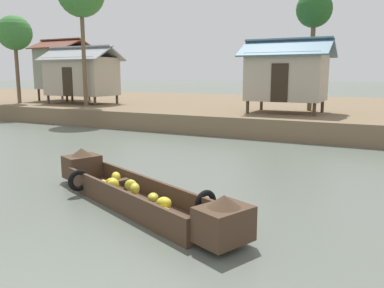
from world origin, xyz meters
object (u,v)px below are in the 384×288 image
stilt_house_mid_right (287,76)px  palm_tree_mid (15,34)px  stilt_house_mid_left (82,75)px  banana_boat (136,193)px  palm_tree_far (314,12)px  stilt_house_left (63,67)px

stilt_house_mid_right → palm_tree_mid: size_ratio=0.76×
stilt_house_mid_left → stilt_house_mid_right: 13.62m
stilt_house_mid_left → banana_boat: bearing=-44.8°
stilt_house_mid_left → palm_tree_far: 14.88m
banana_boat → palm_tree_mid: (-17.65, 11.84, 5.14)m
banana_boat → stilt_house_left: 23.05m
palm_tree_far → palm_tree_mid: bearing=-170.2°
banana_boat → palm_tree_far: bearing=86.9°
stilt_house_left → stilt_house_mid_right: size_ratio=1.03×
stilt_house_left → banana_boat: bearing=-42.0°
palm_tree_far → stilt_house_mid_left: bearing=-174.1°
banana_boat → stilt_house_mid_left: stilt_house_mid_left is taller
stilt_house_left → stilt_house_mid_right: 17.10m
banana_boat → stilt_house_mid_right: 13.40m
stilt_house_mid_left → palm_tree_mid: 5.12m
stilt_house_mid_right → palm_tree_mid: palm_tree_mid is taller
banana_boat → stilt_house_mid_left: bearing=135.2°
stilt_house_left → palm_tree_far: bearing=-0.8°
stilt_house_left → palm_tree_mid: bearing=-100.9°
banana_boat → palm_tree_far: size_ratio=0.96×
stilt_house_mid_left → stilt_house_mid_right: stilt_house_mid_left is taller
stilt_house_left → stilt_house_mid_right: stilt_house_left is taller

